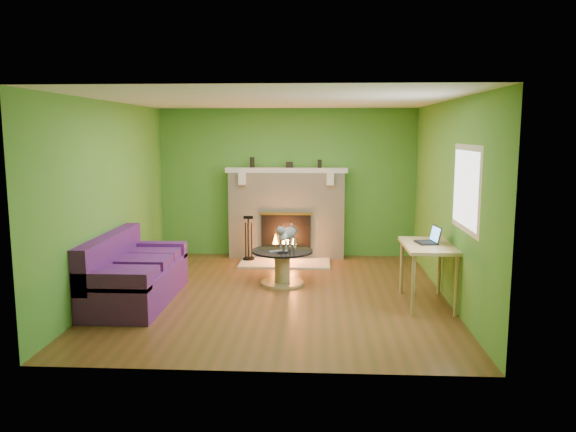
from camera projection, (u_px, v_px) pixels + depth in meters
name	position (u px, v px, depth m)	size (l,w,h in m)	color
floor	(277.00, 294.00, 7.64)	(5.00, 5.00, 0.00)	brown
ceiling	(276.00, 100.00, 7.26)	(5.00, 5.00, 0.00)	white
wall_back	(287.00, 183.00, 9.92)	(5.00, 5.00, 0.00)	#49912F
wall_front	(256.00, 233.00, 4.98)	(5.00, 5.00, 0.00)	#49912F
wall_left	(111.00, 199.00, 7.57)	(5.00, 5.00, 0.00)	#49912F
wall_right	(448.00, 201.00, 7.33)	(5.00, 5.00, 0.00)	#49912F
window_frame	(466.00, 189.00, 6.40)	(1.20, 1.20, 0.00)	silver
window_pane	(465.00, 189.00, 6.41)	(1.06, 1.06, 0.00)	white
fireplace	(287.00, 214.00, 9.82)	(2.10, 0.46, 1.58)	beige
hearth	(285.00, 263.00, 9.42)	(1.50, 0.75, 0.03)	beige
mantel	(287.00, 170.00, 9.68)	(2.10, 0.28, 0.08)	silver
sofa	(133.00, 276.00, 7.30)	(0.89, 1.95, 0.88)	#4A1B68
coffee_table	(282.00, 264.00, 8.13)	(0.89, 0.89, 0.50)	tan
desk	(428.00, 251.00, 7.12)	(0.61, 1.06, 0.78)	tan
cat	(288.00, 236.00, 8.11)	(0.23, 0.62, 0.39)	slate
remote_silver	(275.00, 251.00, 7.98)	(0.17, 0.04, 0.02)	gray
remote_black	(283.00, 252.00, 7.92)	(0.16, 0.04, 0.02)	black
laptop	(426.00, 235.00, 7.13)	(0.26, 0.30, 0.23)	black
fire_tools	(248.00, 238.00, 9.54)	(0.20, 0.20, 0.76)	black
mantel_vase_left	(252.00, 162.00, 9.72)	(0.08, 0.08, 0.18)	black
mantel_vase_right	(320.00, 164.00, 9.66)	(0.07, 0.07, 0.14)	black
mantel_box	(289.00, 165.00, 9.70)	(0.12, 0.08, 0.10)	black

